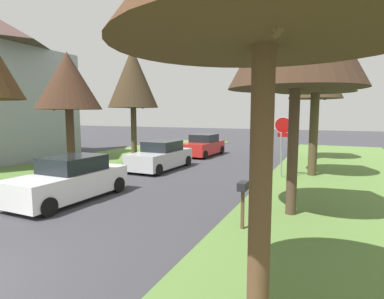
{
  "coord_description": "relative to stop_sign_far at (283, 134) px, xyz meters",
  "views": [
    {
      "loc": [
        6.35,
        -2.67,
        3.11
      ],
      "look_at": [
        1.38,
        8.54,
        1.7
      ],
      "focal_mm": 29.34,
      "sensor_mm": 36.0,
      "label": 1
    }
  ],
  "objects": [
    {
      "name": "street_tree_left_far",
      "position": [
        -10.2,
        2.53,
        3.31
      ],
      "size": [
        3.36,
        3.36,
        7.44
      ],
      "color": "#483C29",
      "rests_on": "grass_verge_left"
    },
    {
      "name": "parked_sedan_silver",
      "position": [
        -6.55,
        -0.21,
        -1.42
      ],
      "size": [
        2.05,
        4.45,
        1.57
      ],
      "color": "#BCBCC1",
      "rests_on": "ground"
    },
    {
      "name": "street_tree_right_far",
      "position": [
        1.03,
        7.34,
        3.53
      ],
      "size": [
        3.51,
        3.51,
        7.36
      ],
      "color": "#473A28",
      "rests_on": "grass_verge_right"
    },
    {
      "name": "parked_sedan_white",
      "position": [
        -6.44,
        -7.04,
        -1.42
      ],
      "size": [
        2.05,
        4.45,
        1.57
      ],
      "color": "white",
      "rests_on": "ground"
    },
    {
      "name": "parked_sedan_red",
      "position": [
        -6.51,
        6.05,
        -1.42
      ],
      "size": [
        2.05,
        4.45,
        1.57
      ],
      "color": "red",
      "rests_on": "ground"
    },
    {
      "name": "street_tree_right_mid_a",
      "position": [
        1.08,
        -5.64,
        3.5
      ],
      "size": [
        3.94,
        3.94,
        7.46
      ],
      "color": "#483427",
      "rests_on": "grass_verge_right"
    },
    {
      "name": "street_tree_right_mid_b",
      "position": [
        1.32,
        1.12,
        3.65
      ],
      "size": [
        3.69,
        3.69,
        7.53
      ],
      "color": "#453A23",
      "rests_on": "grass_verge_right"
    },
    {
      "name": "stop_sign_far",
      "position": [
        0.0,
        0.0,
        0.0
      ],
      "size": [
        0.81,
        0.73,
        2.91
      ],
      "color": "#9EA0A5",
      "rests_on": "grass_verge_right"
    },
    {
      "name": "street_tree_left_mid_b",
      "position": [
        -9.95,
        -3.43,
        2.52
      ],
      "size": [
        3.24,
        3.24,
        6.08
      ],
      "color": "#4D3527",
      "rests_on": "grass_verge_left"
    },
    {
      "name": "curbside_mailbox",
      "position": [
        0.05,
        -7.46,
        -1.08
      ],
      "size": [
        0.22,
        0.44,
        1.27
      ],
      "color": "brown",
      "rests_on": "grass_verge_right"
    }
  ]
}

